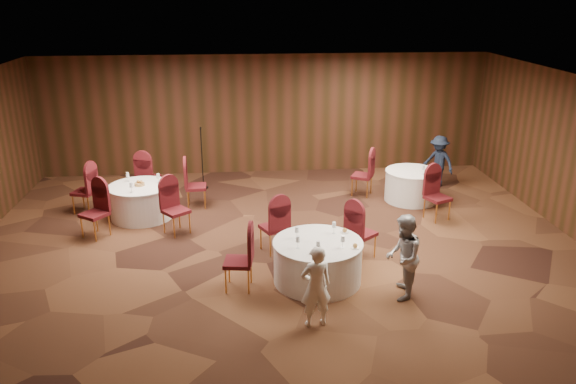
{
  "coord_description": "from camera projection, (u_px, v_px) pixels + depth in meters",
  "views": [
    {
      "loc": [
        -0.72,
        -9.93,
        4.79
      ],
      "look_at": [
        0.2,
        0.2,
        1.1
      ],
      "focal_mm": 35.0,
      "sensor_mm": 36.0,
      "label": 1
    }
  ],
  "objects": [
    {
      "name": "ground",
      "position": [
        279.0,
        248.0,
        10.99
      ],
      "size": [
        12.0,
        12.0,
        0.0
      ],
      "primitive_type": "plane",
      "color": "black",
      "rests_on": "ground"
    },
    {
      "name": "room_shell",
      "position": [
        278.0,
        152.0,
        10.32
      ],
      "size": [
        12.0,
        12.0,
        12.0
      ],
      "color": "silver",
      "rests_on": "ground"
    },
    {
      "name": "table_main",
      "position": [
        318.0,
        261.0,
        9.66
      ],
      "size": [
        1.54,
        1.54,
        0.74
      ],
      "color": "silver",
      "rests_on": "ground"
    },
    {
      "name": "table_left",
      "position": [
        141.0,
        201.0,
        12.39
      ],
      "size": [
        1.38,
        1.38,
        0.74
      ],
      "color": "silver",
      "rests_on": "ground"
    },
    {
      "name": "table_right",
      "position": [
        411.0,
        185.0,
        13.39
      ],
      "size": [
        1.27,
        1.27,
        0.74
      ],
      "color": "silver",
      "rests_on": "ground"
    },
    {
      "name": "chairs_main",
      "position": [
        293.0,
        240.0,
        10.2
      ],
      "size": [
        2.96,
        2.03,
        1.0
      ],
      "color": "#400C15",
      "rests_on": "ground"
    },
    {
      "name": "chairs_left",
      "position": [
        141.0,
        195.0,
        12.4
      ],
      "size": [
        3.08,
        2.98,
        1.0
      ],
      "color": "#400C15",
      "rests_on": "ground"
    },
    {
      "name": "chairs_right",
      "position": [
        398.0,
        186.0,
        12.97
      ],
      "size": [
        2.01,
        2.36,
        1.0
      ],
      "color": "#400C15",
      "rests_on": "ground"
    },
    {
      "name": "tabletop_main",
      "position": [
        328.0,
        239.0,
        9.41
      ],
      "size": [
        1.06,
        0.99,
        0.22
      ],
      "color": "silver",
      "rests_on": "table_main"
    },
    {
      "name": "tabletop_left",
      "position": [
        139.0,
        182.0,
        12.24
      ],
      "size": [
        0.76,
        0.79,
        0.22
      ],
      "color": "silver",
      "rests_on": "table_left"
    },
    {
      "name": "tabletop_right",
      "position": [
        423.0,
        168.0,
        12.96
      ],
      "size": [
        0.08,
        0.08,
        0.22
      ],
      "color": "silver",
      "rests_on": "table_right"
    },
    {
      "name": "mic_stand",
      "position": [
        203.0,
        171.0,
        14.18
      ],
      "size": [
        0.24,
        0.24,
        1.58
      ],
      "color": "black",
      "rests_on": "ground"
    },
    {
      "name": "woman_a",
      "position": [
        316.0,
        286.0,
        8.29
      ],
      "size": [
        0.52,
        0.39,
        1.3
      ],
      "primitive_type": "imported",
      "rotation": [
        0.0,
        0.0,
        3.32
      ],
      "color": "white",
      "rests_on": "ground"
    },
    {
      "name": "woman_b",
      "position": [
        403.0,
        257.0,
        9.05
      ],
      "size": [
        0.72,
        0.82,
        1.43
      ],
      "primitive_type": "imported",
      "rotation": [
        0.0,
        0.0,
        4.42
      ],
      "color": "#A5A6AA",
      "rests_on": "ground"
    },
    {
      "name": "man_c",
      "position": [
        438.0,
        161.0,
        14.26
      ],
      "size": [
        0.92,
        0.97,
        1.33
      ],
      "primitive_type": "imported",
      "rotation": [
        0.0,
        0.0,
        5.4
      ],
      "color": "black",
      "rests_on": "ground"
    }
  ]
}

